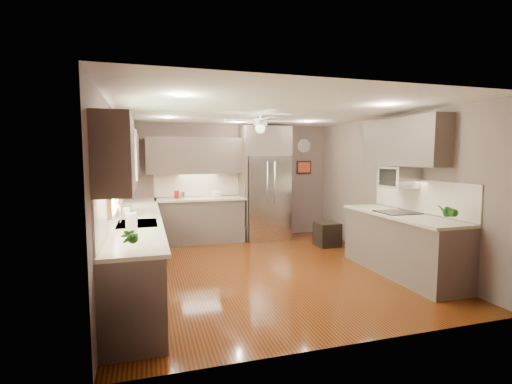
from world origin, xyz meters
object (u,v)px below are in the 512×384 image
stool (327,234)px  canister_a (177,195)px  potted_plant_left (129,237)px  potted_plant_right (446,211)px  bowl (216,196)px  paper_towel (132,226)px  refrigerator (266,185)px  microwave (398,177)px  canister_b (183,195)px  soap_bottle (129,210)px

stool → canister_a: bearing=159.2°
canister_a → potted_plant_left: bearing=-100.1°
potted_plant_right → stool: (-0.23, 2.80, -0.86)m
canister_a → bowl: canister_a is taller
potted_plant_left → stool: size_ratio=0.60×
potted_plant_left → paper_towel: size_ratio=1.00×
canister_a → refrigerator: refrigerator is taller
potted_plant_right → potted_plant_left: bearing=-174.4°
microwave → stool: size_ratio=1.11×
canister_b → stool: bearing=-20.8°
canister_b → paper_towel: paper_towel is taller
potted_plant_right → microwave: size_ratio=0.58×
canister_a → soap_bottle: (-0.85, -2.15, 0.02)m
bowl → refrigerator: bearing=-4.2°
potted_plant_left → refrigerator: 4.98m
paper_towel → potted_plant_right: bearing=-3.1°
potted_plant_left → stool: potted_plant_left is taller
microwave → potted_plant_right: bearing=-96.0°
canister_a → canister_b: (0.12, -0.04, -0.01)m
canister_b → soap_bottle: 2.32m
canister_b → potted_plant_right: potted_plant_right is taller
soap_bottle → paper_towel: bearing=-86.5°
bowl → soap_bottle: bearing=-127.8°
bowl → paper_towel: paper_towel is taller
canister_a → stool: size_ratio=0.34×
canister_b → potted_plant_left: (-0.88, -4.23, 0.08)m
soap_bottle → bowl: size_ratio=0.86×
refrigerator → potted_plant_right: bearing=-72.4°
canister_a → potted_plant_right: (3.11, -3.89, 0.08)m
canister_a → bowl: (0.82, 0.01, -0.05)m
stool → soap_bottle: bearing=-164.2°
microwave → canister_b: bearing=138.7°
canister_b → refrigerator: bearing=-0.8°
soap_bottle → paper_towel: paper_towel is taller
canister_a → bowl: 0.82m
canister_b → paper_towel: 3.74m
stool → paper_towel: size_ratio=1.67×
canister_a → potted_plant_right: 4.98m
canister_b → potted_plant_left: potted_plant_left is taller
canister_b → refrigerator: 1.79m
soap_bottle → paper_towel: 1.53m
bowl → microwave: microwave is taller
canister_a → potted_plant_right: size_ratio=0.54×
paper_towel → canister_a: bearing=78.3°
canister_b → stool: canister_b is taller
soap_bottle → bowl: soap_bottle is taller
canister_b → soap_bottle: (-0.97, -2.11, 0.03)m
soap_bottle → stool: bearing=15.8°
canister_a → potted_plant_left: potted_plant_left is taller
soap_bottle → paper_towel: size_ratio=0.70×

